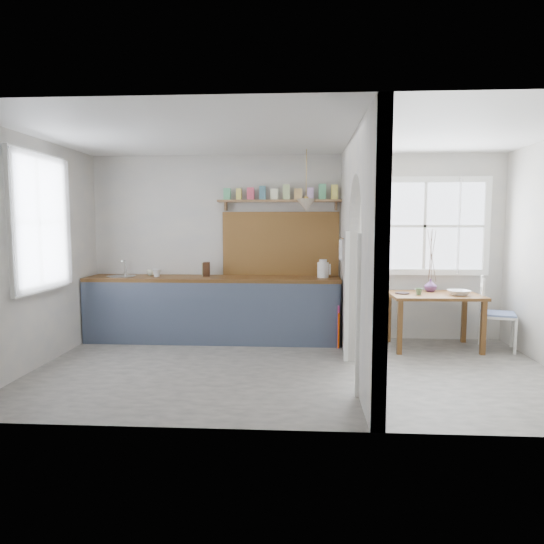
# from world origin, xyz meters

# --- Properties ---
(floor) EXTENTS (5.80, 3.20, 0.01)m
(floor) POSITION_xyz_m (0.00, 0.00, 0.00)
(floor) COLOR gray
(floor) RESTS_ON ground
(ceiling) EXTENTS (5.80, 3.20, 0.01)m
(ceiling) POSITION_xyz_m (0.00, 0.00, 2.60)
(ceiling) COLOR beige
(ceiling) RESTS_ON walls
(walls) EXTENTS (5.81, 3.21, 2.60)m
(walls) POSITION_xyz_m (0.00, 0.00, 1.30)
(walls) COLOR beige
(walls) RESTS_ON floor
(partition) EXTENTS (0.12, 3.20, 2.60)m
(partition) POSITION_xyz_m (0.70, 0.06, 1.45)
(partition) COLOR beige
(partition) RESTS_ON floor
(kitchen_window) EXTENTS (0.10, 1.16, 1.50)m
(kitchen_window) POSITION_xyz_m (-2.87, 0.00, 1.65)
(kitchen_window) COLOR white
(kitchen_window) RESTS_ON walls
(nook_window) EXTENTS (1.76, 0.10, 1.30)m
(nook_window) POSITION_xyz_m (1.80, 1.56, 1.60)
(nook_window) COLOR white
(nook_window) RESTS_ON walls
(counter) EXTENTS (3.50, 0.60, 0.90)m
(counter) POSITION_xyz_m (-1.13, 1.33, 0.46)
(counter) COLOR brown
(counter) RESTS_ON floor
(sink) EXTENTS (0.40, 0.40, 0.02)m
(sink) POSITION_xyz_m (-2.43, 1.30, 0.89)
(sink) COLOR #BBBBBC
(sink) RESTS_ON counter
(backsplash) EXTENTS (1.65, 0.03, 0.90)m
(backsplash) POSITION_xyz_m (-0.20, 1.58, 1.35)
(backsplash) COLOR brown
(backsplash) RESTS_ON walls
(shelf) EXTENTS (1.75, 0.20, 0.21)m
(shelf) POSITION_xyz_m (-0.21, 1.49, 2.01)
(shelf) COLOR brown
(shelf) RESTS_ON walls
(pendant_lamp) EXTENTS (0.26, 0.26, 0.16)m
(pendant_lamp) POSITION_xyz_m (0.15, 1.15, 1.88)
(pendant_lamp) COLOR beige
(pendant_lamp) RESTS_ON ceiling
(utensil_rail) EXTENTS (0.02, 0.50, 0.02)m
(utensil_rail) POSITION_xyz_m (0.61, 0.90, 1.45)
(utensil_rail) COLOR #BBBBBC
(utensil_rail) RESTS_ON partition
(dining_table) EXTENTS (1.18, 0.81, 0.72)m
(dining_table) POSITION_xyz_m (1.83, 1.08, 0.36)
(dining_table) COLOR brown
(dining_table) RESTS_ON floor
(chair_left) EXTENTS (0.46, 0.46, 0.91)m
(chair_left) POSITION_xyz_m (0.92, 1.00, 0.46)
(chair_left) COLOR white
(chair_left) RESTS_ON floor
(chair_right) EXTENTS (0.54, 0.54, 0.94)m
(chair_right) POSITION_xyz_m (2.64, 1.06, 0.47)
(chair_right) COLOR white
(chair_right) RESTS_ON floor
(kettle) EXTENTS (0.25, 0.23, 0.25)m
(kettle) POSITION_xyz_m (0.39, 1.32, 1.02)
(kettle) COLOR white
(kettle) RESTS_ON counter
(mug_a) EXTENTS (0.13, 0.13, 0.11)m
(mug_a) POSITION_xyz_m (-1.91, 1.26, 0.95)
(mug_a) COLOR silver
(mug_a) RESTS_ON counter
(mug_b) EXTENTS (0.13, 0.13, 0.08)m
(mug_b) POSITION_xyz_m (-2.04, 1.42, 0.94)
(mug_b) COLOR #E7E9C8
(mug_b) RESTS_ON counter
(knife_block) EXTENTS (0.11, 0.14, 0.20)m
(knife_block) POSITION_xyz_m (-1.23, 1.38, 1.00)
(knife_block) COLOR #322011
(knife_block) RESTS_ON counter
(jar) EXTENTS (0.14, 0.14, 0.18)m
(jar) POSITION_xyz_m (-1.25, 1.44, 0.99)
(jar) COLOR olive
(jar) RESTS_ON counter
(towel_magenta) EXTENTS (0.02, 0.03, 0.59)m
(towel_magenta) POSITION_xyz_m (0.58, 0.97, 0.28)
(towel_magenta) COLOR #DD388B
(towel_magenta) RESTS_ON counter
(towel_orange) EXTENTS (0.02, 0.03, 0.46)m
(towel_orange) POSITION_xyz_m (0.58, 0.92, 0.25)
(towel_orange) COLOR #EC4D00
(towel_orange) RESTS_ON counter
(bowl) EXTENTS (0.30, 0.30, 0.07)m
(bowl) POSITION_xyz_m (2.11, 0.98, 0.75)
(bowl) COLOR white
(bowl) RESTS_ON dining_table
(table_cup) EXTENTS (0.11, 0.11, 0.08)m
(table_cup) POSITION_xyz_m (1.61, 0.98, 0.76)
(table_cup) COLOR #5B8256
(table_cup) RESTS_ON dining_table
(plate) EXTENTS (0.20, 0.20, 0.02)m
(plate) POSITION_xyz_m (1.41, 1.07, 0.73)
(plate) COLOR black
(plate) RESTS_ON dining_table
(vase) EXTENTS (0.21, 0.21, 0.17)m
(vase) POSITION_xyz_m (1.84, 1.29, 0.81)
(vase) COLOR #583367
(vase) RESTS_ON dining_table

